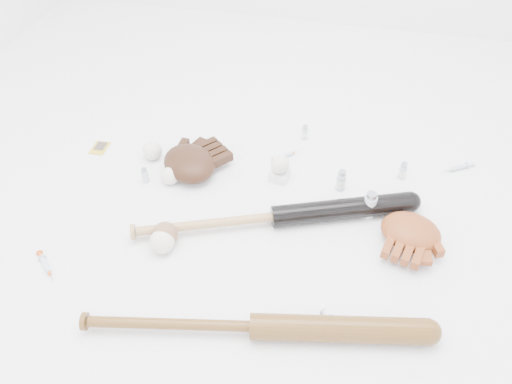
% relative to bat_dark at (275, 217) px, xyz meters
% --- Properties ---
extents(bat_dark, '(0.94, 0.43, 0.07)m').
position_rel_bat_dark_xyz_m(bat_dark, '(0.00, 0.00, 0.00)').
color(bat_dark, black).
rests_on(bat_dark, ground).
extents(bat_wood, '(0.98, 0.26, 0.07)m').
position_rel_bat_dark_xyz_m(bat_wood, '(0.03, -0.41, 0.00)').
color(bat_wood, brown).
rests_on(bat_wood, ground).
extents(glove_dark, '(0.36, 0.36, 0.09)m').
position_rel_bat_dark_xyz_m(glove_dark, '(-0.36, 0.18, 0.01)').
color(glove_dark, black).
rests_on(glove_dark, ground).
extents(glove_tan, '(0.28, 0.28, 0.08)m').
position_rel_bat_dark_xyz_m(glove_tan, '(0.43, 0.03, 0.00)').
color(glove_tan, brown).
rests_on(glove_tan, ground).
extents(trading_card, '(0.06, 0.08, 0.00)m').
position_rel_bat_dark_xyz_m(trading_card, '(-0.75, 0.24, -0.03)').
color(trading_card, gold).
rests_on(trading_card, ground).
extents(pedestal, '(0.07, 0.07, 0.04)m').
position_rel_bat_dark_xyz_m(pedestal, '(-0.03, 0.22, -0.02)').
color(pedestal, white).
rests_on(pedestal, ground).
extents(baseball_on_pedestal, '(0.07, 0.07, 0.07)m').
position_rel_bat_dark_xyz_m(baseball_on_pedestal, '(-0.03, 0.22, 0.03)').
color(baseball_on_pedestal, silver).
rests_on(baseball_on_pedestal, pedestal).
extents(baseball_left, '(0.07, 0.07, 0.07)m').
position_rel_bat_dark_xyz_m(baseball_left, '(-0.41, 0.12, -0.00)').
color(baseball_left, silver).
rests_on(baseball_left, ground).
extents(baseball_upper, '(0.07, 0.07, 0.07)m').
position_rel_bat_dark_xyz_m(baseball_upper, '(-0.52, 0.23, 0.00)').
color(baseball_upper, silver).
rests_on(baseball_upper, ground).
extents(baseball_mid, '(0.08, 0.08, 0.08)m').
position_rel_bat_dark_xyz_m(baseball_mid, '(-0.32, -0.19, 0.00)').
color(baseball_mid, silver).
rests_on(baseball_mid, ground).
extents(baseball_aged, '(0.08, 0.08, 0.08)m').
position_rel_bat_dark_xyz_m(baseball_aged, '(-0.32, -0.16, 0.00)').
color(baseball_aged, brown).
rests_on(baseball_aged, ground).
extents(syringe_0, '(0.12, 0.11, 0.02)m').
position_rel_bat_dark_xyz_m(syringe_0, '(-0.65, -0.33, -0.03)').
color(syringe_0, '#ADBCC6').
rests_on(syringe_0, ground).
extents(syringe_1, '(0.17, 0.07, 0.02)m').
position_rel_bat_dark_xyz_m(syringe_1, '(0.05, 0.06, -0.03)').
color(syringe_1, '#ADBCC6').
rests_on(syringe_1, ground).
extents(syringe_2, '(0.11, 0.10, 0.02)m').
position_rel_bat_dark_xyz_m(syringe_2, '(-0.03, 0.35, -0.03)').
color(syringe_2, '#ADBCC6').
rests_on(syringe_2, ground).
extents(syringe_3, '(0.13, 0.11, 0.02)m').
position_rel_bat_dark_xyz_m(syringe_3, '(0.25, -0.34, -0.03)').
color(syringe_3, '#ADBCC6').
rests_on(syringe_3, ground).
extents(syringe_4, '(0.14, 0.10, 0.02)m').
position_rel_bat_dark_xyz_m(syringe_4, '(0.61, 0.43, -0.03)').
color(syringe_4, '#ADBCC6').
rests_on(syringe_4, ground).
extents(vial_0, '(0.02, 0.02, 0.06)m').
position_rel_bat_dark_xyz_m(vial_0, '(0.02, 0.48, -0.01)').
color(vial_0, silver).
rests_on(vial_0, ground).
extents(vial_1, '(0.03, 0.03, 0.07)m').
position_rel_bat_dark_xyz_m(vial_1, '(0.40, 0.33, -0.00)').
color(vial_1, silver).
rests_on(vial_1, ground).
extents(vial_2, '(0.03, 0.03, 0.08)m').
position_rel_bat_dark_xyz_m(vial_2, '(0.19, 0.22, 0.01)').
color(vial_2, silver).
rests_on(vial_2, ground).
extents(vial_3, '(0.04, 0.04, 0.10)m').
position_rel_bat_dark_xyz_m(vial_3, '(0.30, 0.11, 0.01)').
color(vial_3, silver).
rests_on(vial_3, ground).
extents(vial_4, '(0.02, 0.02, 0.06)m').
position_rel_bat_dark_xyz_m(vial_4, '(-0.50, 0.10, -0.01)').
color(vial_4, silver).
rests_on(vial_4, ground).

